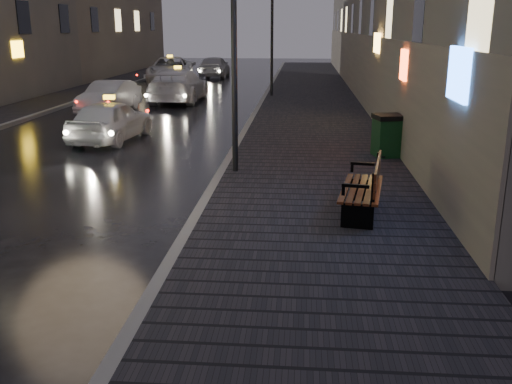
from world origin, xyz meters
TOP-DOWN VIEW (x-y plane):
  - ground at (0.00, 0.00)m, footprint 120.00×120.00m
  - sidewalk at (3.90, 21.00)m, footprint 4.60×58.00m
  - curb at (1.50, 21.00)m, footprint 0.20×58.00m
  - sidewalk_far at (-8.70, 21.00)m, footprint 2.40×58.00m
  - curb_far at (-7.40, 21.00)m, footprint 0.20×58.00m
  - building_far_c at (-13.50, 39.00)m, footprint 6.00×22.00m
  - lamp_near at (1.85, 6.00)m, footprint 0.36×0.36m
  - lamp_far at (1.85, 22.00)m, footprint 0.36×0.36m
  - bench at (4.69, 2.85)m, footprint 1.03×2.13m
  - trash_bin at (5.80, 7.99)m, footprint 0.89×0.89m
  - taxi_near at (-2.68, 10.23)m, footprint 1.99×4.08m
  - car_left_mid at (-4.84, 16.52)m, footprint 1.79×4.13m
  - taxi_mid at (-2.62, 20.22)m, footprint 2.25×5.52m
  - taxi_far at (-5.32, 30.24)m, footprint 3.48×6.19m
  - car_far at (-2.96, 34.06)m, footprint 1.86×4.56m

SIDE VIEW (x-z plane):
  - ground at x=0.00m, z-range 0.00..0.00m
  - sidewalk at x=3.90m, z-range 0.00..0.15m
  - curb at x=1.50m, z-range 0.00..0.15m
  - sidewalk_far at x=-8.70m, z-range 0.00..0.15m
  - curb_far at x=-7.40m, z-range 0.00..0.15m
  - car_left_mid at x=-4.84m, z-range 0.00..1.32m
  - taxi_near at x=-2.68m, z-range 0.00..1.34m
  - bench at x=4.69m, z-range 0.15..1.20m
  - trash_bin at x=5.80m, z-range 0.16..1.30m
  - car_far at x=-2.96m, z-range 0.00..1.55m
  - taxi_mid at x=-2.62m, z-range 0.00..1.60m
  - taxi_far at x=-5.32m, z-range 0.00..1.63m
  - lamp_near at x=1.85m, z-range 0.85..6.13m
  - lamp_far at x=1.85m, z-range 0.85..6.13m
  - building_far_c at x=-13.50m, z-range 0.00..11.00m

